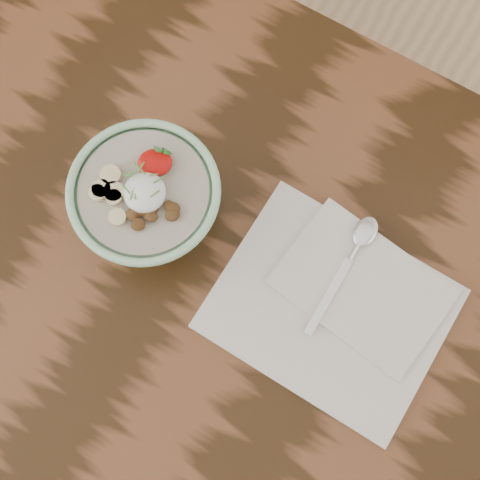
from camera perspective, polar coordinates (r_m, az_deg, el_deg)
The scene contains 4 objects.
table at distance 90.84cm, azimuth -7.40°, elevation -5.83°, with size 160.00×90.00×75.00cm.
breakfast_bowl at distance 78.44cm, azimuth -7.89°, elevation 3.33°, with size 17.37×17.37×11.58cm.
napkin at distance 80.91cm, azimuth 8.27°, elevation -5.44°, with size 26.92×22.82×1.63cm.
spoon at distance 81.36cm, azimuth 9.90°, elevation -0.65°, with size 2.78×16.42×0.86cm.
Camera 1 is at (17.16, -6.17, 154.70)cm, focal length 50.00 mm.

